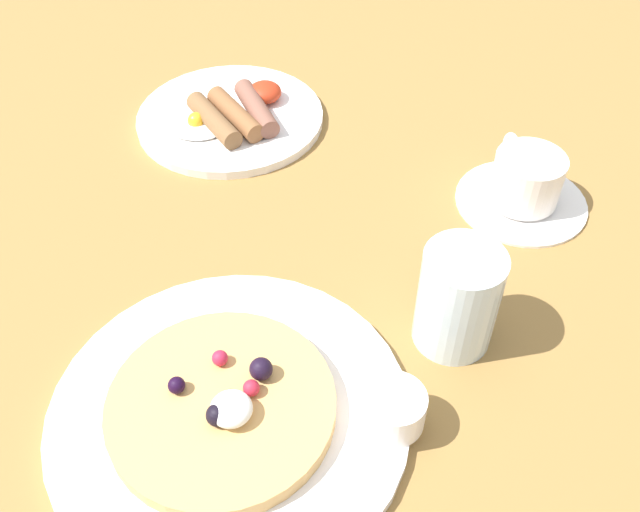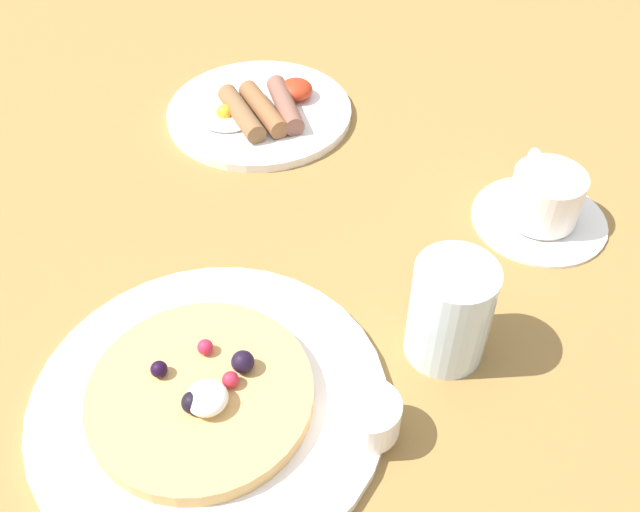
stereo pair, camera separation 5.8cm
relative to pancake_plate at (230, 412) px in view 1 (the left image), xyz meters
The scene contains 9 objects.
ground_plane 18.48cm from the pancake_plate, 102.77° to the left, with size 163.27×153.41×3.00cm, color olive.
pancake_plate is the anchor object (origin of this frame).
pancake_with_berries 1.57cm from the pancake_plate, 122.32° to the right, with size 18.45×18.45×3.58cm.
syrup_ramekin 13.41cm from the pancake_plate, 14.75° to the left, with size 5.07×5.07×3.31cm.
breakfast_plate 41.93cm from the pancake_plate, 114.60° to the left, with size 22.82×22.82×1.09cm, color white.
fried_breakfast 40.80cm from the pancake_plate, 113.73° to the left, with size 14.11×13.69×2.58cm.
coffee_saucer 39.40cm from the pancake_plate, 61.79° to the left, with size 14.09×14.09×0.69cm, color white.
coffee_cup 39.60cm from the pancake_plate, 62.00° to the left, with size 7.40×9.65×5.41cm.
water_glass 21.41cm from the pancake_plate, 43.11° to the left, with size 7.03×7.03×10.00cm, color silver.
Camera 1 is at (21.46, -44.86, 50.64)cm, focal length 39.59 mm.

